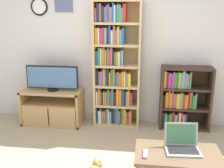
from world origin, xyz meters
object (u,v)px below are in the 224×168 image
bookshelf_short (181,98)px  remote_near_laptop (145,154)px  tv_stand (53,107)px  laptop (182,144)px  coffee_table (178,157)px  television (52,78)px  bookshelf_tall (115,68)px

bookshelf_short → remote_near_laptop: 1.75m
tv_stand → laptop: 2.40m
tv_stand → coffee_table: size_ratio=1.09×
coffee_table → remote_near_laptop: bearing=-165.9°
television → laptop: television is taller
bookshelf_short → laptop: 1.49m
bookshelf_tall → laptop: 1.81m
coffee_table → laptop: size_ratio=2.36×
bookshelf_tall → laptop: (0.92, -1.48, -0.51)m
television → tv_stand: bearing=166.6°
bookshelf_short → bookshelf_tall: bearing=-179.7°
bookshelf_short → remote_near_laptop: (-0.55, -1.65, -0.09)m
bookshelf_tall → bookshelf_short: (1.08, 0.01, -0.47)m
bookshelf_short → coffee_table: size_ratio=1.12×
bookshelf_short → tv_stand: bearing=-176.7°
television → bookshelf_short: bearing=3.6°
bookshelf_short → remote_near_laptop: bookshelf_short is taller
tv_stand → bookshelf_short: (2.13, 0.12, 0.21)m
coffee_table → tv_stand: bearing=143.1°
bookshelf_tall → remote_near_laptop: bookshelf_tall is taller
bookshelf_tall → remote_near_laptop: (0.53, -1.65, -0.56)m
bookshelf_short → remote_near_laptop: bearing=-108.4°
tv_stand → coffee_table: tv_stand is taller
coffee_table → bookshelf_short: bearing=82.6°
bookshelf_short → remote_near_laptop: size_ratio=6.36×
bookshelf_tall → laptop: size_ratio=5.24×
laptop → tv_stand: bearing=140.6°
tv_stand → remote_near_laptop: size_ratio=6.17×
television → laptop: (1.94, -1.35, -0.33)m
tv_stand → coffee_table: (1.93, -1.44, 0.06)m
remote_near_laptop → bookshelf_short: bearing=73.8°
coffee_table → remote_near_laptop: remote_near_laptop is taller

